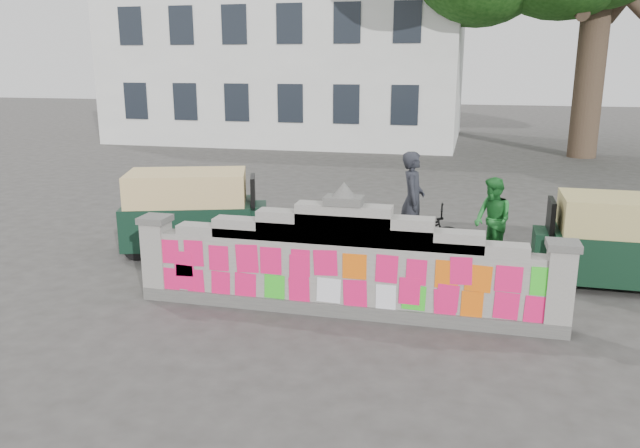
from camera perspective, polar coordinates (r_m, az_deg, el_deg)
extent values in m
plane|color=#383533|center=(9.49, 2.10, -8.14)|extent=(100.00, 100.00, 0.00)
cube|color=#4C4C49|center=(9.46, 2.10, -7.58)|extent=(6.40, 0.42, 0.20)
cube|color=gray|center=(9.28, 2.13, -4.72)|extent=(6.40, 0.32, 1.00)
cube|color=gray|center=(9.11, 2.17, -1.33)|extent=(5.20, 0.32, 0.14)
cube|color=gray|center=(9.09, 2.17, -0.91)|extent=(4.00, 0.32, 0.28)
cube|color=gray|center=(9.07, 2.18, -0.42)|extent=(2.60, 0.32, 0.44)
cube|color=gray|center=(9.05, 2.18, 0.01)|extent=(1.40, 0.32, 0.58)
cube|color=#4C4C49|center=(8.97, 2.20, 2.17)|extent=(0.55, 0.36, 0.12)
cone|color=#4C4C49|center=(8.93, 2.21, 3.17)|extent=(0.36, 0.36, 0.22)
cube|color=gray|center=(10.28, -14.61, -3.14)|extent=(0.36, 0.40, 1.24)
cube|color=#4C4C49|center=(10.10, -14.85, 0.43)|extent=(0.44, 0.44, 0.10)
cube|color=gray|center=(9.19, 20.99, -5.77)|extent=(0.36, 0.40, 1.24)
cube|color=#4C4C49|center=(9.00, 21.37, -1.82)|extent=(0.44, 0.44, 0.10)
cube|color=silver|center=(31.81, -2.28, 15.15)|extent=(16.00, 10.00, 8.00)
cylinder|color=#38281E|center=(26.93, 23.39, 11.99)|extent=(1.10, 1.10, 6.00)
imported|color=black|center=(11.95, 8.35, -0.75)|extent=(2.08, 0.80, 1.08)
imported|color=#22242B|center=(11.85, 8.42, 1.00)|extent=(0.46, 0.68, 1.83)
imported|color=#20782D|center=(12.10, 15.50, 0.34)|extent=(0.93, 0.98, 1.60)
cube|color=black|center=(12.67, -11.91, 0.10)|extent=(2.77, 2.06, 0.82)
cube|color=tan|center=(12.52, -12.08, 3.30)|extent=(2.56, 1.95, 0.62)
cube|color=black|center=(12.58, -6.08, 0.23)|extent=(0.72, 0.85, 0.72)
cube|color=black|center=(12.44, -6.15, 2.98)|extent=(0.31, 0.71, 0.62)
cylinder|color=black|center=(12.66, -5.58, -1.12)|extent=(0.53, 0.28, 0.52)
cylinder|color=black|center=(12.37, -16.41, -2.03)|extent=(0.53, 0.28, 0.52)
cylinder|color=black|center=(13.44, -15.49, -0.66)|extent=(0.53, 0.28, 0.52)
cube|color=black|center=(11.60, 26.15, -2.58)|extent=(2.37, 1.30, 0.79)
cube|color=tan|center=(11.43, 26.53, 0.73)|extent=(2.18, 1.25, 0.59)
cube|color=black|center=(11.40, 20.10, -2.25)|extent=(0.50, 0.69, 0.69)
cube|color=black|center=(11.25, 20.36, 0.64)|extent=(0.08, 0.69, 0.59)
cylinder|color=black|center=(11.47, 19.48, -3.63)|extent=(0.49, 0.12, 0.49)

